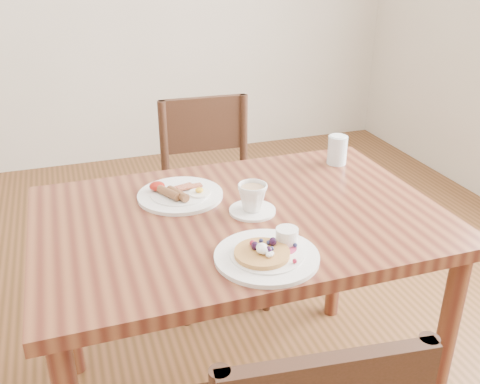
{
  "coord_description": "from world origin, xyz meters",
  "views": [
    {
      "loc": [
        -0.46,
        -1.34,
        1.49
      ],
      "look_at": [
        0.0,
        0.0,
        0.82
      ],
      "focal_mm": 40.0,
      "sensor_mm": 36.0,
      "label": 1
    }
  ],
  "objects": [
    {
      "name": "dining_table",
      "position": [
        0.0,
        0.0,
        0.65
      ],
      "size": [
        1.2,
        0.8,
        0.75
      ],
      "color": "brown",
      "rests_on": "ground"
    },
    {
      "name": "chair_far",
      "position": [
        0.11,
        0.7,
        0.49
      ],
      "size": [
        0.44,
        0.44,
        0.88
      ],
      "rotation": [
        0.0,
        0.0,
        3.1
      ],
      "color": "#3B1F15",
      "rests_on": "ground"
    },
    {
      "name": "pancake_plate",
      "position": [
        -0.01,
        -0.26,
        0.76
      ],
      "size": [
        0.27,
        0.27,
        0.06
      ],
      "color": "white",
      "rests_on": "dining_table"
    },
    {
      "name": "breakfast_plate",
      "position": [
        -0.15,
        0.17,
        0.76
      ],
      "size": [
        0.27,
        0.27,
        0.04
      ],
      "color": "white",
      "rests_on": "dining_table"
    },
    {
      "name": "teacup_saucer",
      "position": [
        0.04,
        -0.0,
        0.79
      ],
      "size": [
        0.14,
        0.14,
        0.09
      ],
      "color": "white",
      "rests_on": "dining_table"
    },
    {
      "name": "water_glass",
      "position": [
        0.46,
        0.26,
        0.8
      ],
      "size": [
        0.07,
        0.07,
        0.1
      ],
      "primitive_type": "cylinder",
      "color": "silver",
      "rests_on": "dining_table"
    }
  ]
}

